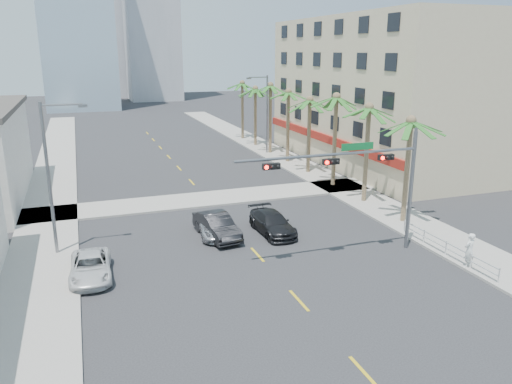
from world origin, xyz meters
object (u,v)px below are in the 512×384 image
car_lane_center (215,226)px  car_lane_right (272,223)px  pedestrian (469,250)px  car_lane_left (217,226)px  traffic_signal_mast (366,172)px  car_parked_far (91,267)px

car_lane_center → car_lane_right: size_ratio=0.95×
car_lane_center → pedestrian: bearing=-34.7°
car_lane_left → car_lane_center: 0.50m
traffic_signal_mast → car_parked_far: (-15.18, 2.05, -4.43)m
car_lane_right → pedestrian: (8.13, -8.93, 0.43)m
traffic_signal_mast → car_lane_left: size_ratio=2.34×
traffic_signal_mast → car_lane_right: bearing=124.9°
traffic_signal_mast → car_lane_left: bearing=142.3°
car_lane_left → car_lane_right: size_ratio=0.99×
traffic_signal_mast → car_lane_right: 7.68m
car_lane_left → car_lane_center: car_lane_left is taller
traffic_signal_mast → car_lane_right: size_ratio=2.31×
car_lane_left → car_lane_center: size_ratio=1.04×
car_parked_far → traffic_signal_mast: bearing=-5.1°
traffic_signal_mast → car_lane_left: 10.16m
pedestrian → car_lane_right: bearing=-62.4°
car_lane_right → pedestrian: size_ratio=2.46×
traffic_signal_mast → car_lane_left: (-7.28, 5.64, -4.28)m
traffic_signal_mast → car_lane_center: traffic_signal_mast is taller
car_lane_center → car_lane_right: car_lane_right is taller
car_parked_far → pedestrian: bearing=-13.8°
traffic_signal_mast → car_parked_far: traffic_signal_mast is taller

